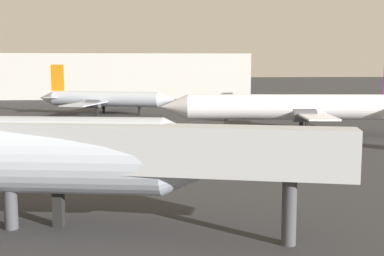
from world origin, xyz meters
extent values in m
cone|color=#B2BCCC|center=(-0.82, 16.20, 3.86)|extent=(5.05, 4.72, 4.03)
cube|color=black|center=(-8.55, 17.52, 0.92)|extent=(0.60, 0.60, 1.84)
cylinder|color=white|center=(13.70, 49.85, 3.39)|extent=(25.77, 5.63, 3.05)
cone|color=white|center=(-0.69, 51.32, 3.39)|extent=(3.64, 3.37, 3.05)
cube|color=white|center=(14.97, 49.72, 2.94)|extent=(5.31, 20.36, 0.20)
cylinder|color=#4C4C54|center=(13.82, 45.99, 2.78)|extent=(2.68, 1.77, 1.52)
cylinder|color=#4C4C54|center=(14.60, 53.61, 2.78)|extent=(2.68, 1.77, 1.52)
cube|color=black|center=(5.55, 50.68, 0.93)|extent=(0.46, 0.46, 1.87)
cube|color=black|center=(14.80, 48.04, 0.93)|extent=(0.46, 0.46, 1.87)
cube|color=black|center=(15.15, 51.40, 0.93)|extent=(0.46, 0.46, 1.87)
cylinder|color=#B2BCCC|center=(-11.03, 76.04, 2.68)|extent=(18.57, 8.06, 2.51)
cone|color=#B2BCCC|center=(-0.81, 72.78, 2.68)|extent=(3.39, 3.23, 2.51)
cone|color=#B2BCCC|center=(-21.25, 79.30, 2.68)|extent=(3.39, 3.23, 2.51)
cube|color=#B2BCCC|center=(-11.92, 76.33, 2.30)|extent=(10.32, 21.94, 0.18)
cube|color=#B2BCCC|center=(-19.58, 78.77, 2.93)|extent=(3.59, 6.49, 0.12)
cube|color=orange|center=(-19.23, 78.65, 6.17)|extent=(2.33, 0.93, 4.48)
cylinder|color=#4C4C54|center=(-10.13, 80.10, 2.18)|extent=(2.53, 1.95, 1.34)
cylinder|color=#4C4C54|center=(-12.64, 72.21, 2.18)|extent=(2.53, 1.95, 1.34)
cube|color=black|center=(-5.33, 74.23, 0.71)|extent=(0.47, 0.47, 1.42)
cube|color=black|center=(-11.47, 77.74, 0.71)|extent=(0.47, 0.47, 1.42)
cube|color=black|center=(-12.37, 74.91, 0.71)|extent=(0.47, 0.47, 1.42)
cube|color=#B2B7BC|center=(-4.04, 15.54, 4.45)|extent=(20.15, 6.58, 2.40)
cylinder|color=#3F3F44|center=(-10.96, 17.30, 1.62)|extent=(0.70, 0.70, 3.25)
cylinder|color=#3F3F44|center=(2.87, 13.78, 1.62)|extent=(0.70, 0.70, 3.25)
cube|color=#B7B7B2|center=(-17.19, 121.64, 5.49)|extent=(76.75, 19.76, 10.98)
camera|label=1|loc=(-3.71, -8.68, 8.61)|focal=46.67mm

